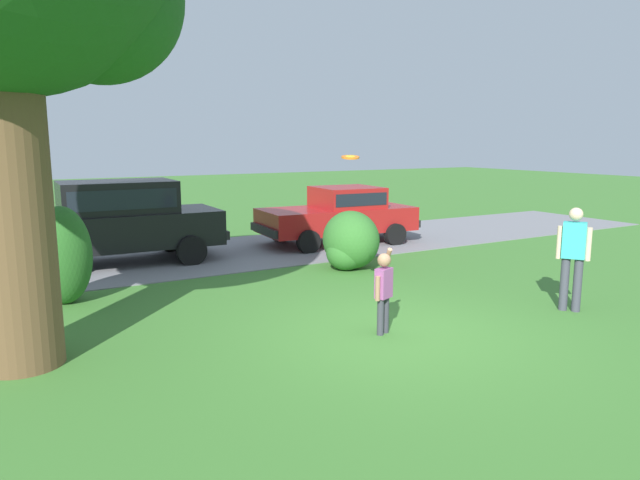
{
  "coord_description": "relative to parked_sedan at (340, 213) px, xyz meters",
  "views": [
    {
      "loc": [
        -5.02,
        -6.51,
        2.81
      ],
      "look_at": [
        -0.08,
        2.09,
        1.1
      ],
      "focal_mm": 32.3,
      "sensor_mm": 36.0,
      "label": 1
    }
  ],
  "objects": [
    {
      "name": "shrub_near_tree",
      "position": [
        -7.36,
        -2.69,
        -0.08
      ],
      "size": [
        0.99,
        1.0,
        1.72
      ],
      "color": "#286023",
      "rests_on": "ground"
    },
    {
      "name": "ground_plane",
      "position": [
        -3.31,
        -6.88,
        -0.85
      ],
      "size": [
        80.0,
        80.0,
        0.0
      ],
      "primitive_type": "plane",
      "color": "#3D752D"
    },
    {
      "name": "adult_onlooker",
      "position": [
        -0.06,
        -7.4,
        0.13
      ],
      "size": [
        0.39,
        0.45,
        1.74
      ],
      "color": "#3F3F4C",
      "rests_on": "ground"
    },
    {
      "name": "driveway_strip",
      "position": [
        -3.31,
        0.15,
        -0.84
      ],
      "size": [
        28.0,
        4.4,
        0.02
      ],
      "primitive_type": "cube",
      "color": "slate",
      "rests_on": "ground"
    },
    {
      "name": "shrub_centre_left",
      "position": [
        -1.51,
        -2.85,
        -0.26
      ],
      "size": [
        1.23,
        1.39,
        1.29
      ],
      "color": "#33702B",
      "rests_on": "ground"
    },
    {
      "name": "parked_suv",
      "position": [
        -5.83,
        0.21,
        0.23
      ],
      "size": [
        4.73,
        2.16,
        1.92
      ],
      "color": "black",
      "rests_on": "ground"
    },
    {
      "name": "parked_sedan",
      "position": [
        0.0,
        0.0,
        0.0
      ],
      "size": [
        4.5,
        2.3,
        1.56
      ],
      "color": "maroon",
      "rests_on": "ground"
    },
    {
      "name": "frisbee",
      "position": [
        -3.47,
        -5.88,
        1.72
      ],
      "size": [
        0.28,
        0.28,
        0.08
      ],
      "color": "orange"
    },
    {
      "name": "child_thrower",
      "position": [
        -3.46,
        -6.79,
        -0.13
      ],
      "size": [
        0.39,
        0.37,
        1.29
      ],
      "color": "#383842",
      "rests_on": "ground"
    }
  ]
}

